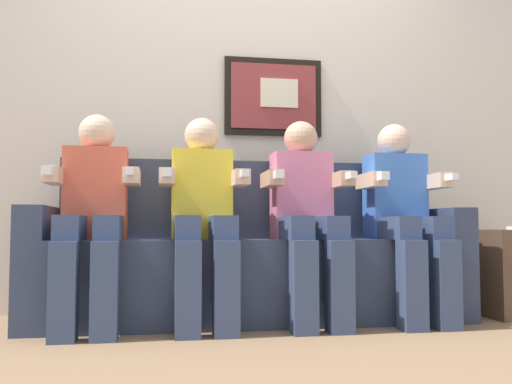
{
  "coord_description": "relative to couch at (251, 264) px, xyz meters",
  "views": [
    {
      "loc": [
        -0.5,
        -2.79,
        0.51
      ],
      "look_at": [
        0.0,
        0.15,
        0.7
      ],
      "focal_mm": 39.68,
      "sensor_mm": 36.0,
      "label": 1
    }
  ],
  "objects": [
    {
      "name": "person_rightmost",
      "position": [
        0.83,
        -0.17,
        0.29
      ],
      "size": [
        0.46,
        0.56,
        1.11
      ],
      "color": "#3F72CC",
      "rests_on": "ground_plane"
    },
    {
      "name": "person_left_center",
      "position": [
        -0.28,
        -0.17,
        0.29
      ],
      "size": [
        0.46,
        0.56,
        1.11
      ],
      "color": "yellow",
      "rests_on": "ground_plane"
    },
    {
      "name": "back_wall_assembly",
      "position": [
        0.01,
        0.44,
        0.99
      ],
      "size": [
        4.77,
        0.1,
        2.6
      ],
      "color": "beige",
      "rests_on": "ground_plane"
    },
    {
      "name": "couch",
      "position": [
        0.0,
        0.0,
        0.0
      ],
      "size": [
        2.37,
        0.58,
        0.9
      ],
      "color": "#333D56",
      "rests_on": "ground_plane"
    },
    {
      "name": "person_right_center",
      "position": [
        0.28,
        -0.17,
        0.29
      ],
      "size": [
        0.46,
        0.56,
        1.11
      ],
      "color": "pink",
      "rests_on": "ground_plane"
    },
    {
      "name": "ground_plane",
      "position": [
        0.0,
        -0.33,
        -0.31
      ],
      "size": [
        6.2,
        6.2,
        0.0
      ],
      "primitive_type": "plane",
      "color": "#8C6B4C"
    },
    {
      "name": "person_leftmost",
      "position": [
        -0.83,
        -0.17,
        0.29
      ],
      "size": [
        0.46,
        0.56,
        1.11
      ],
      "color": "#D8593F",
      "rests_on": "ground_plane"
    }
  ]
}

